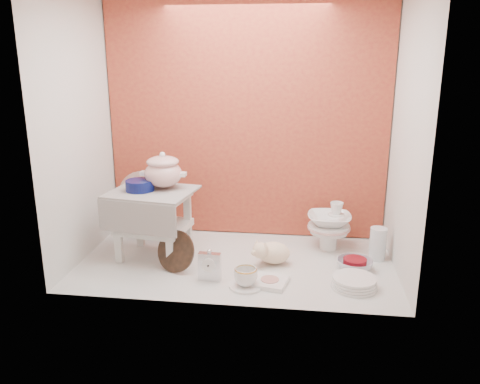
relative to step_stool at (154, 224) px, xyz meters
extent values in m
plane|color=silver|center=(0.49, -0.02, -0.20)|extent=(1.80, 1.80, 0.00)
cube|color=#B14F2C|center=(0.49, 0.48, 0.55)|extent=(1.80, 0.06, 1.50)
cube|color=silver|center=(-0.41, -0.02, 0.55)|extent=(0.06, 1.00, 1.50)
cube|color=silver|center=(1.39, -0.02, 0.55)|extent=(0.06, 1.00, 1.50)
cylinder|color=#0A114E|center=(-0.07, 0.00, 0.23)|extent=(0.19, 0.19, 0.06)
imported|color=white|center=(-0.13, 0.35, -0.09)|extent=(0.22, 0.22, 0.23)
cube|color=silver|center=(0.38, -0.27, -0.12)|extent=(0.12, 0.05, 0.17)
ellipsoid|color=beige|center=(0.71, -0.02, -0.13)|extent=(0.27, 0.21, 0.14)
cylinder|color=white|center=(0.58, -0.33, -0.20)|extent=(0.18, 0.18, 0.01)
imported|color=white|center=(0.58, -0.33, -0.14)|extent=(0.15, 0.15, 0.10)
cube|color=white|center=(0.71, -0.28, -0.19)|extent=(0.21, 0.21, 0.02)
cylinder|color=white|center=(1.14, -0.26, -0.17)|extent=(0.29, 0.29, 0.06)
imported|color=silver|center=(1.16, -0.04, -0.17)|extent=(0.21, 0.21, 0.06)
cylinder|color=silver|center=(1.31, 0.13, -0.11)|extent=(0.10, 0.10, 0.19)
camera|label=1|loc=(0.85, -2.60, 0.96)|focal=36.34mm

